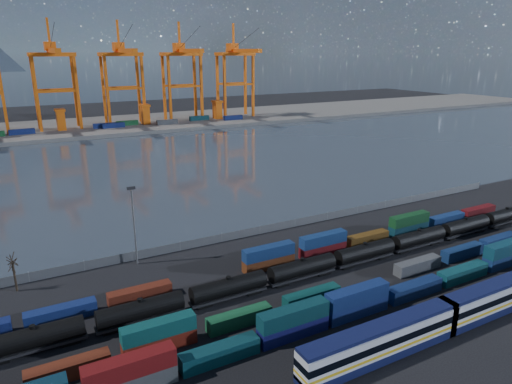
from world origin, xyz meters
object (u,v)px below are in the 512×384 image
bare_tree (14,273)px  gantry_cranes (89,63)px  tanker_string (335,260)px  passenger_train (500,296)px

bare_tree → gantry_cranes: 186.37m
tanker_string → bare_tree: (-56.06, 21.04, 1.47)m
passenger_train → gantry_cranes: (-26.04, 224.35, 32.86)m
tanker_string → gantry_cranes: (-11.36, 199.10, 33.56)m
passenger_train → tanker_string: bearing=120.2°
tanker_string → gantry_cranes: gantry_cranes is taller
tanker_string → gantry_cranes: size_ratio=0.62×
tanker_string → gantry_cranes: bearing=93.3°
tanker_string → gantry_cranes: 202.23m
passenger_train → bare_tree: bare_tree is taller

